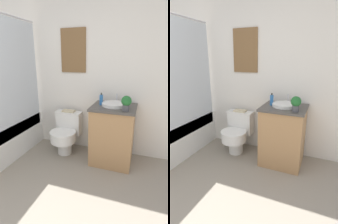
# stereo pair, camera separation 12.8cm
# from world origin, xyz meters

# --- Properties ---
(wall_back) EXTENTS (3.21, 0.07, 2.50)m
(wall_back) POSITION_xyz_m (0.00, 2.28, 1.26)
(wall_back) COLOR white
(wall_back) RESTS_ON ground_plane
(shower_area) EXTENTS (0.58, 1.54, 1.98)m
(shower_area) POSITION_xyz_m (-0.80, 1.49, 0.32)
(shower_area) COLOR white
(shower_area) RESTS_ON ground_plane
(toilet) EXTENTS (0.42, 0.52, 0.63)m
(toilet) POSITION_xyz_m (0.06, 2.00, 0.33)
(toilet) COLOR white
(toilet) RESTS_ON ground_plane
(vanity) EXTENTS (0.59, 0.54, 0.83)m
(vanity) POSITION_xyz_m (0.80, 1.97, 0.42)
(vanity) COLOR #AD7F51
(vanity) RESTS_ON ground_plane
(sink) EXTENTS (0.34, 0.38, 0.13)m
(sink) POSITION_xyz_m (0.80, 2.00, 0.85)
(sink) COLOR white
(sink) RESTS_ON vanity
(soap_bottle) EXTENTS (0.05, 0.05, 0.17)m
(soap_bottle) POSITION_xyz_m (0.62, 1.98, 0.91)
(soap_bottle) COLOR #2D6BB2
(soap_bottle) RESTS_ON vanity
(potted_plant) EXTENTS (0.12, 0.12, 0.19)m
(potted_plant) POSITION_xyz_m (0.98, 1.80, 0.94)
(potted_plant) COLOR #4C4C51
(potted_plant) RESTS_ON vanity
(book_on_tank) EXTENTS (0.19, 0.12, 0.02)m
(book_on_tank) POSITION_xyz_m (0.06, 2.13, 0.65)
(book_on_tank) COLOR beige
(book_on_tank) RESTS_ON toilet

